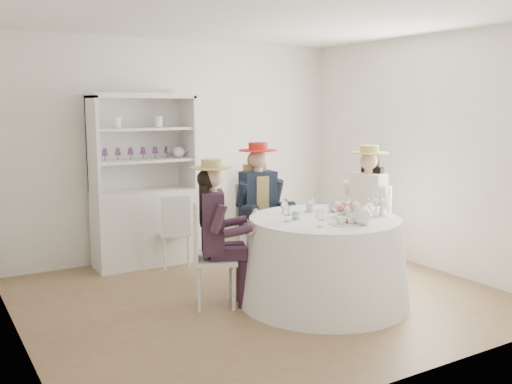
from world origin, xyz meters
TOP-DOWN VIEW (x-y plane):
  - ground at (0.00, 0.00)m, footprint 4.50×4.50m
  - ceiling at (0.00, 0.00)m, footprint 4.50×4.50m
  - wall_back at (0.00, 2.00)m, footprint 4.50×0.00m
  - wall_front at (0.00, -2.00)m, footprint 4.50×0.00m
  - wall_left at (-2.25, 0.00)m, footprint 0.00×4.50m
  - wall_right at (2.25, 0.00)m, footprint 0.00×4.50m
  - tea_table at (0.45, -0.44)m, footprint 1.66×1.66m
  - hutch at (-0.58, 1.73)m, footprint 1.33×0.77m
  - side_table at (1.04, 1.75)m, footprint 0.57×0.57m
  - hatbox at (1.04, 1.75)m, footprint 0.33×0.33m
  - guest_left at (-0.51, -0.00)m, footprint 0.59×0.54m
  - guest_mid at (0.35, 0.62)m, footprint 0.55×0.57m
  - guest_right at (1.39, 0.03)m, footprint 0.60×0.55m
  - spare_chair at (-0.33, 1.41)m, footprint 0.42×0.42m
  - teacup_a at (0.16, -0.37)m, footprint 0.08×0.08m
  - teacup_b at (0.49, -0.14)m, footprint 0.09×0.09m
  - teacup_c at (0.68, -0.27)m, footprint 0.11×0.11m
  - flower_bowl at (0.64, -0.53)m, footprint 0.30×0.30m
  - flower_arrangement at (0.65, -0.53)m, footprint 0.20×0.20m
  - table_teapot at (0.54, -0.86)m, footprint 0.24×0.17m
  - sandwich_plate at (0.42, -0.77)m, footprint 0.29×0.29m
  - cupcake_stand at (0.96, -0.59)m, footprint 0.23×0.23m
  - stemware_set at (0.45, -0.44)m, footprint 0.90×0.90m

SIDE VIEW (x-z plane):
  - ground at x=0.00m, z-range 0.00..0.00m
  - side_table at x=1.04m, z-range 0.00..0.75m
  - tea_table at x=0.45m, z-range 0.00..0.83m
  - spare_chair at x=-0.33m, z-range 0.03..0.90m
  - hutch at x=-0.58m, z-range -0.29..1.75m
  - guest_left at x=-0.51m, z-range 0.09..1.50m
  - guest_right at x=1.39m, z-range 0.09..1.56m
  - guest_mid at x=0.35m, z-range 0.10..1.60m
  - sandwich_plate at x=0.42m, z-range 0.82..0.88m
  - flower_bowl at x=0.64m, z-range 0.84..0.90m
  - teacup_a at x=0.16m, z-range 0.84..0.90m
  - teacup_b at x=0.49m, z-range 0.84..0.91m
  - teacup_c at x=0.68m, z-range 0.84..0.91m
  - hatbox at x=1.04m, z-range 0.75..1.03m
  - stemware_set at x=0.45m, z-range 0.84..0.99m
  - table_teapot at x=0.54m, z-range 0.82..1.01m
  - cupcake_stand at x=0.96m, z-range 0.81..1.02m
  - flower_arrangement at x=0.65m, z-range 0.89..0.97m
  - wall_back at x=0.00m, z-range -0.90..3.60m
  - wall_front at x=0.00m, z-range -0.90..3.60m
  - wall_left at x=-2.25m, z-range -0.90..3.60m
  - wall_right at x=2.25m, z-range -0.90..3.60m
  - ceiling at x=0.00m, z-range 2.70..2.70m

